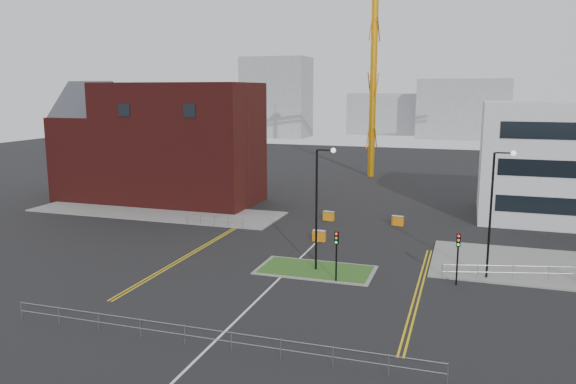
{
  "coord_description": "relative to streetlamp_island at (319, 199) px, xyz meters",
  "views": [
    {
      "loc": [
        12.38,
        -30.57,
        13.25
      ],
      "look_at": [
        -1.54,
        12.21,
        5.0
      ],
      "focal_mm": 35.0,
      "sensor_mm": 36.0,
      "label": 1
    }
  ],
  "objects": [
    {
      "name": "skyline_d",
      "position": [
        -10.22,
        132.0,
        0.59
      ],
      "size": [
        30.0,
        12.0,
        12.0
      ],
      "primitive_type": "cube",
      "color": "gray",
      "rests_on": "ground"
    },
    {
      "name": "yellow_right_b",
      "position": [
        7.58,
        -2.0,
        -5.41
      ],
      "size": [
        0.12,
        20.0,
        0.01
      ],
      "primitive_type": "cube",
      "color": "gold",
      "rests_on": "ground"
    },
    {
      "name": "railing_left",
      "position": [
        -13.22,
        10.0,
        -4.67
      ],
      "size": [
        6.05,
        0.05,
        1.1
      ],
      "color": "gray",
      "rests_on": "ground"
    },
    {
      "name": "traffic_light_island",
      "position": [
        1.78,
        -2.02,
        -2.85
      ],
      "size": [
        0.28,
        0.33,
        3.65
      ],
      "color": "black",
      "rests_on": "ground"
    },
    {
      "name": "skyline_a",
      "position": [
        -42.22,
        112.0,
        5.59
      ],
      "size": [
        18.0,
        12.0,
        22.0
      ],
      "primitive_type": "cube",
      "color": "gray",
      "rests_on": "ground"
    },
    {
      "name": "barrier_left",
      "position": [
        -3.22,
        16.0,
        -4.89
      ],
      "size": [
        1.19,
        0.57,
        0.96
      ],
      "color": "orange",
      "rests_on": "ground"
    },
    {
      "name": "barrier_right",
      "position": [
        3.78,
        16.0,
        -4.88
      ],
      "size": [
        1.22,
        0.6,
        0.98
      ],
      "color": "orange",
      "rests_on": "ground"
    },
    {
      "name": "barrier_mid",
      "position": [
        -2.1,
        8.0,
        -4.88
      ],
      "size": [
        1.2,
        0.48,
        0.99
      ],
      "color": "orange",
      "rests_on": "ground"
    },
    {
      "name": "grass_island",
      "position": [
        -0.22,
        0.0,
        -5.35
      ],
      "size": [
        8.0,
        4.0,
        0.12
      ],
      "primitive_type": "cube",
      "color": "#25531B",
      "rests_on": "ground"
    },
    {
      "name": "island_kerb",
      "position": [
        -0.22,
        0.0,
        -5.37
      ],
      "size": [
        8.6,
        4.6,
        0.08
      ],
      "primitive_type": "cube",
      "color": "slate",
      "rests_on": "ground"
    },
    {
      "name": "yellow_right_a",
      "position": [
        7.28,
        -2.0,
        -5.41
      ],
      "size": [
        0.12,
        20.0,
        0.01
      ],
      "primitive_type": "cube",
      "color": "gold",
      "rests_on": "ground"
    },
    {
      "name": "yellow_left_b",
      "position": [
        -10.92,
        2.0,
        -5.41
      ],
      "size": [
        0.12,
        24.0,
        0.01
      ],
      "primitive_type": "cube",
      "color": "gold",
      "rests_on": "ground"
    },
    {
      "name": "centre_line",
      "position": [
        -2.22,
        -6.0,
        -5.41
      ],
      "size": [
        0.15,
        30.0,
        0.01
      ],
      "primitive_type": "cube",
      "color": "silver",
      "rests_on": "ground"
    },
    {
      "name": "streetlamp_right_near",
      "position": [
        12.0,
        2.0,
        0.0
      ],
      "size": [
        1.46,
        0.36,
        9.18
      ],
      "color": "black",
      "rests_on": "ground"
    },
    {
      "name": "skyline_b",
      "position": [
        7.78,
        122.0,
        2.59
      ],
      "size": [
        24.0,
        12.0,
        16.0
      ],
      "primitive_type": "cube",
      "color": "gray",
      "rests_on": "ground"
    },
    {
      "name": "streetlamp_island",
      "position": [
        0.0,
        0.0,
        0.0
      ],
      "size": [
        1.46,
        0.36,
        9.18
      ],
      "color": "black",
      "rests_on": "ground"
    },
    {
      "name": "traffic_light_right",
      "position": [
        9.78,
        -0.02,
        -2.85
      ],
      "size": [
        0.28,
        0.33,
        3.65
      ],
      "color": "black",
      "rests_on": "ground"
    },
    {
      "name": "yellow_left_a",
      "position": [
        -11.22,
        2.0,
        -5.41
      ],
      "size": [
        0.12,
        24.0,
        0.01
      ],
      "primitive_type": "cube",
      "color": "gold",
      "rests_on": "ground"
    },
    {
      "name": "railing_front",
      "position": [
        -2.22,
        -14.0,
        -4.63
      ],
      "size": [
        24.05,
        0.05,
        1.1
      ],
      "color": "gray",
      "rests_on": "ground"
    },
    {
      "name": "brick_building",
      "position": [
        -25.19,
        20.0,
        1.44
      ],
      "size": [
        24.2,
        10.07,
        14.24
      ],
      "color": "#4C1513",
      "rests_on": "ground"
    },
    {
      "name": "ground",
      "position": [
        -2.22,
        -8.0,
        -5.41
      ],
      "size": [
        200.0,
        200.0,
        0.0
      ],
      "primitive_type": "plane",
      "color": "black",
      "rests_on": "ground"
    },
    {
      "name": "pavement_left",
      "position": [
        -22.22,
        14.0,
        -5.35
      ],
      "size": [
        28.0,
        8.0,
        0.12
      ],
      "primitive_type": "cube",
      "color": "slate",
      "rests_on": "ground"
    }
  ]
}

